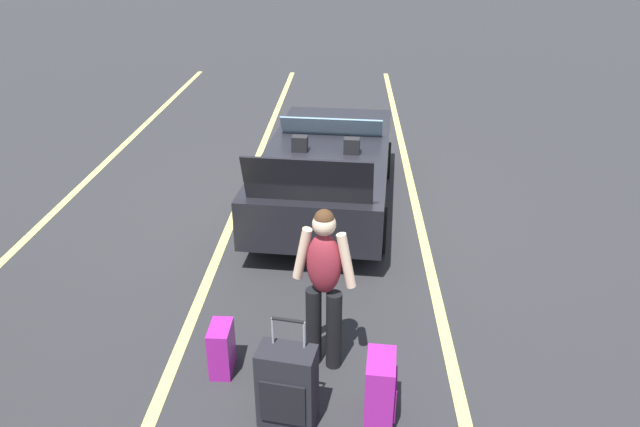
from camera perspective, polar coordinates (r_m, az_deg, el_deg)
ground_plane at (r=8.95m, az=0.68°, el=0.75°), size 80.00×80.00×0.00m
lot_line_near at (r=9.01m, az=9.29°, el=0.56°), size 18.00×0.12×0.01m
lot_line_mid at (r=9.09m, az=-7.86°, el=0.92°), size 18.00×0.12×0.01m
lot_line_far at (r=9.94m, az=-23.35°, el=1.18°), size 18.00×0.12×0.01m
convertible_car at (r=8.90m, az=0.85°, el=4.74°), size 4.27×2.08×1.53m
suitcase_large_black at (r=5.12m, az=-3.20°, el=-16.38°), size 0.37×0.52×1.00m
suitcase_medium_bright at (r=5.21m, az=5.87°, el=-16.52°), size 0.42×0.29×0.62m
suitcase_small_carryon at (r=5.75m, az=-9.51°, el=-12.79°), size 0.34×0.20×0.50m
traveler_person at (r=5.36m, az=0.38°, el=-6.60°), size 0.30×0.60×1.65m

